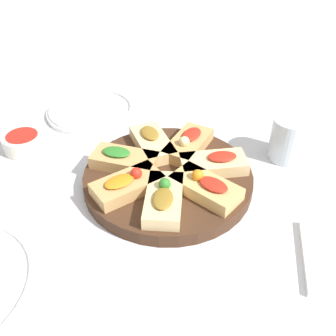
{
  "coord_description": "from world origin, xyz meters",
  "views": [
    {
      "loc": [
        -0.52,
        -0.15,
        0.46
      ],
      "look_at": [
        0.0,
        0.0,
        0.04
      ],
      "focal_mm": 42.0,
      "sensor_mm": 36.0,
      "label": 1
    }
  ],
  "objects_px": {
    "serving_board": "(168,179)",
    "plate_right": "(91,110)",
    "water_glass": "(289,139)",
    "dipping_bowl": "(23,142)"
  },
  "relations": [
    {
      "from": "serving_board",
      "to": "dipping_bowl",
      "type": "distance_m",
      "value": 0.31
    },
    {
      "from": "water_glass",
      "to": "dipping_bowl",
      "type": "bearing_deg",
      "value": 103.56
    },
    {
      "from": "dipping_bowl",
      "to": "serving_board",
      "type": "bearing_deg",
      "value": -94.1
    },
    {
      "from": "serving_board",
      "to": "dipping_bowl",
      "type": "xyz_separation_m",
      "value": [
        0.02,
        0.31,
        0.01
      ]
    },
    {
      "from": "plate_right",
      "to": "water_glass",
      "type": "xyz_separation_m",
      "value": [
        -0.05,
        -0.44,
        0.03
      ]
    },
    {
      "from": "serving_board",
      "to": "water_glass",
      "type": "bearing_deg",
      "value": -53.86
    },
    {
      "from": "plate_right",
      "to": "serving_board",
      "type": "bearing_deg",
      "value": -128.61
    },
    {
      "from": "plate_right",
      "to": "water_glass",
      "type": "relative_size",
      "value": 2.35
    },
    {
      "from": "serving_board",
      "to": "plate_right",
      "type": "relative_size",
      "value": 1.49
    },
    {
      "from": "serving_board",
      "to": "plate_right",
      "type": "bearing_deg",
      "value": 51.39
    }
  ]
}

